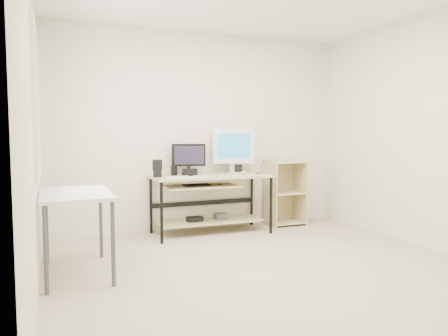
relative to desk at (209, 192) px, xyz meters
name	(u,v)px	position (x,y,z in m)	size (l,w,h in m)	color
room	(258,129)	(-0.11, -1.62, 0.78)	(4.01, 4.01, 2.62)	#BBA98F
desk	(209,192)	(0.00, 0.00, 0.00)	(1.50, 0.65, 0.75)	tan
side_table	(76,201)	(-1.65, -1.06, 0.13)	(0.60, 1.00, 0.75)	silver
shelf_unit	(284,192)	(1.18, 0.16, -0.09)	(0.50, 0.40, 0.90)	#CEBA81
black_monitor	(189,157)	(-0.22, 0.15, 0.44)	(0.42, 0.18, 0.39)	black
white_imac	(234,147)	(0.41, 0.16, 0.55)	(0.55, 0.19, 0.59)	silver
keyboard	(186,177)	(-0.36, -0.20, 0.22)	(0.49, 0.14, 0.02)	silver
mouse	(244,173)	(0.46, -0.05, 0.23)	(0.07, 0.11, 0.04)	#B9B9BE
center_speaker	(190,172)	(-0.25, 0.01, 0.25)	(0.17, 0.08, 0.09)	black
speaker_left	(157,168)	(-0.66, -0.01, 0.32)	(0.14, 0.14, 0.21)	black
speaker_right	(238,169)	(0.48, 0.17, 0.27)	(0.09, 0.09, 0.11)	black
audio_controller	(174,170)	(-0.44, 0.05, 0.28)	(0.07, 0.04, 0.14)	black
volume_puck	(191,176)	(-0.30, -0.19, 0.22)	(0.06, 0.06, 0.03)	black
smartphone	(258,173)	(0.68, -0.01, 0.22)	(0.06, 0.11, 0.01)	black
coaster	(263,173)	(0.73, -0.07, 0.21)	(0.08, 0.08, 0.01)	olive
drinking_glass	(263,168)	(0.73, -0.07, 0.28)	(0.06, 0.06, 0.13)	white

